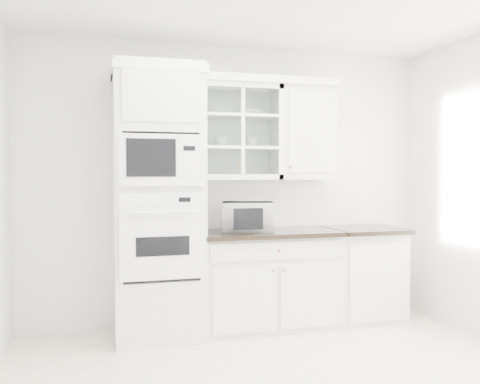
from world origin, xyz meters
name	(u,v)px	position (x,y,z in m)	size (l,w,h in m)	color
room_shell	(276,129)	(0.00, 0.43, 1.78)	(4.00, 3.50, 2.70)	white
oven_column	(158,203)	(-0.75, 1.42, 1.20)	(0.76, 0.68, 2.40)	white
base_cabinet_run	(267,278)	(0.28, 1.45, 0.46)	(1.32, 0.67, 0.92)	white
extra_base_cabinet	(362,273)	(1.28, 1.45, 0.46)	(0.72, 0.67, 0.92)	white
upper_cabinet_glass	(238,132)	(0.03, 1.58, 1.85)	(0.80, 0.33, 0.90)	white
upper_cabinet_solid	(304,134)	(0.71, 1.58, 1.85)	(0.55, 0.33, 0.90)	white
crown_molding	(228,80)	(-0.07, 1.56, 2.33)	(2.14, 0.38, 0.07)	white
countertop_microwave	(247,217)	(0.08, 1.44, 1.06)	(0.47, 0.39, 0.27)	white
bowl_a	(218,111)	(-0.17, 1.57, 2.04)	(0.24, 0.24, 0.06)	white
bowl_b	(251,113)	(0.15, 1.57, 2.04)	(0.18, 0.18, 0.06)	white
cup_a	(221,142)	(-0.13, 1.60, 1.76)	(0.12, 0.12, 0.09)	white
cup_b	(252,142)	(0.17, 1.59, 1.76)	(0.11, 0.11, 0.10)	white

